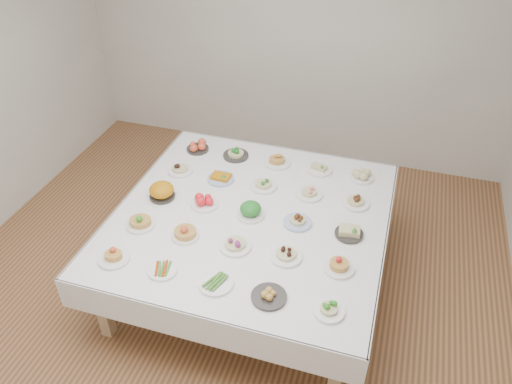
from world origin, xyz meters
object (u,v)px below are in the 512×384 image
(dish_0, at_px, (113,255))
(dish_12, at_px, (251,210))
(dish_24, at_px, (361,174))
(display_table, at_px, (251,221))

(dish_0, relative_size, dish_12, 1.00)
(dish_12, xyz_separation_m, dish_24, (0.80, 0.80, -0.01))
(dish_0, height_order, dish_12, dish_12)
(dish_0, distance_m, dish_12, 1.13)
(display_table, distance_m, dish_24, 1.13)
(dish_0, height_order, dish_24, dish_0)
(display_table, distance_m, dish_0, 1.14)
(dish_0, bearing_deg, dish_12, 44.48)
(display_table, height_order, dish_12, dish_12)
(dish_12, bearing_deg, display_table, 108.73)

